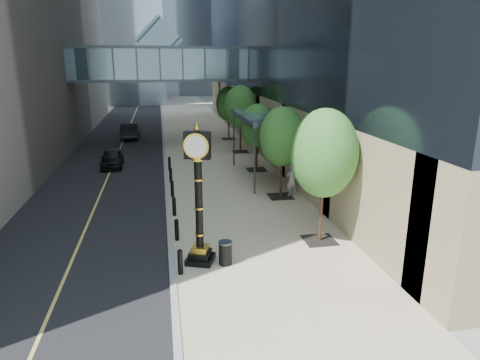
% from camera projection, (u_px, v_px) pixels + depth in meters
% --- Properties ---
extents(ground, '(320.00, 320.00, 0.00)m').
position_uv_depth(ground, '(256.00, 282.00, 15.76)').
color(ground, gray).
rests_on(ground, ground).
extents(road, '(8.00, 180.00, 0.02)m').
position_uv_depth(road, '(130.00, 126.00, 52.39)').
color(road, black).
rests_on(road, ground).
extents(sidewalk, '(8.00, 180.00, 0.06)m').
position_uv_depth(sidewalk, '(195.00, 124.00, 53.78)').
color(sidewalk, '#B1AA88').
rests_on(sidewalk, ground).
extents(curb, '(0.25, 180.00, 0.07)m').
position_uv_depth(curb, '(163.00, 125.00, 53.08)').
color(curb, gray).
rests_on(curb, ground).
extents(skywalk, '(17.00, 4.20, 5.80)m').
position_uv_depth(skywalk, '(160.00, 62.00, 39.64)').
color(skywalk, slate).
rests_on(skywalk, ground).
extents(entrance_canopy, '(3.00, 8.00, 4.38)m').
position_uv_depth(entrance_canopy, '(262.00, 117.00, 28.48)').
color(entrance_canopy, '#383F44').
rests_on(entrance_canopy, ground).
extents(bollard_row, '(0.20, 16.20, 0.90)m').
position_uv_depth(bollard_row, '(173.00, 198.00, 23.67)').
color(bollard_row, black).
rests_on(bollard_row, sidewalk).
extents(street_trees, '(2.88, 28.72, 5.92)m').
position_uv_depth(street_trees, '(259.00, 121.00, 29.90)').
color(street_trees, black).
rests_on(street_trees, sidewalk).
extents(street_clock, '(1.33, 1.33, 5.51)m').
position_uv_depth(street_clock, '(199.00, 206.00, 16.54)').
color(street_clock, black).
rests_on(street_clock, sidewalk).
extents(trash_bin, '(0.66, 0.66, 0.90)m').
position_uv_depth(trash_bin, '(225.00, 254.00, 16.88)').
color(trash_bin, black).
rests_on(trash_bin, sidewalk).
extents(pedestrian, '(0.78, 0.60, 1.90)m').
position_uv_depth(pedestrian, '(292.00, 180.00, 25.26)').
color(pedestrian, '#A39C95').
rests_on(pedestrian, sidewalk).
extents(car_near, '(1.67, 3.96, 1.34)m').
position_uv_depth(car_near, '(112.00, 158.00, 32.43)').
color(car_near, black).
rests_on(car_near, road).
extents(car_far, '(1.76, 4.88, 1.60)m').
position_uv_depth(car_far, '(130.00, 131.00, 44.18)').
color(car_far, black).
rests_on(car_far, road).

